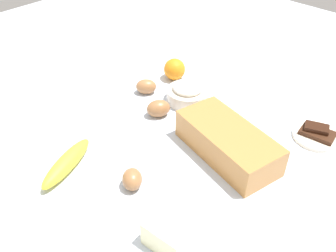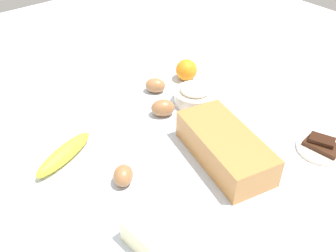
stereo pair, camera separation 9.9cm
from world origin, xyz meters
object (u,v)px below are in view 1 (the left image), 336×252
(flour_bowl, at_px, (188,93))
(egg_loose, at_px, (146,87))
(banana, at_px, (67,163))
(orange_fruit, at_px, (175,69))
(egg_beside_bowl, at_px, (158,108))
(egg_near_butter, at_px, (132,179))
(butter_block, at_px, (168,235))
(loaf_pan, at_px, (228,142))
(chocolate_plate, at_px, (317,135))

(flour_bowl, height_order, egg_loose, flour_bowl)
(banana, height_order, orange_fruit, orange_fruit)
(egg_beside_bowl, bearing_deg, egg_near_butter, 122.48)
(egg_near_butter, height_order, egg_beside_bowl, egg_beside_bowl)
(banana, xyz_separation_m, egg_loose, (0.11, -0.37, 0.00))
(banana, distance_m, orange_fruit, 0.51)
(orange_fruit, xyz_separation_m, egg_loose, (0.00, 0.13, -0.01))
(orange_fruit, xyz_separation_m, egg_near_butter, (-0.26, 0.43, -0.01))
(flour_bowl, relative_size, egg_beside_bowl, 1.85)
(banana, height_order, butter_block, butter_block)
(loaf_pan, xyz_separation_m, egg_beside_bowl, (0.25, 0.00, -0.02))
(loaf_pan, xyz_separation_m, orange_fruit, (0.36, -0.19, -0.01))
(flour_bowl, bearing_deg, egg_loose, 24.85)
(egg_near_butter, height_order, chocolate_plate, egg_near_butter)
(flour_bowl, xyz_separation_m, chocolate_plate, (-0.38, -0.11, -0.02))
(orange_fruit, relative_size, egg_near_butter, 1.21)
(banana, relative_size, orange_fruit, 2.63)
(banana, bearing_deg, egg_near_butter, -155.82)
(loaf_pan, bearing_deg, orange_fruit, -14.68)
(loaf_pan, xyz_separation_m, egg_near_butter, (0.09, 0.24, -0.02))
(butter_block, height_order, egg_beside_bowl, butter_block)
(banana, relative_size, egg_loose, 2.92)
(flour_bowl, bearing_deg, egg_near_butter, 111.81)
(loaf_pan, xyz_separation_m, banana, (0.25, 0.32, -0.02))
(butter_block, xyz_separation_m, egg_loose, (0.44, -0.36, -0.01))
(chocolate_plate, bearing_deg, flour_bowl, 16.19)
(banana, xyz_separation_m, chocolate_plate, (-0.39, -0.54, -0.01))
(loaf_pan, bearing_deg, banana, 64.21)
(butter_block, bearing_deg, egg_loose, -39.30)
(egg_near_butter, xyz_separation_m, egg_loose, (0.27, -0.30, 0.00))
(flour_bowl, relative_size, egg_near_butter, 2.17)
(loaf_pan, relative_size, banana, 1.59)
(orange_fruit, relative_size, egg_beside_bowl, 1.03)
(egg_loose, relative_size, chocolate_plate, 0.50)
(banana, bearing_deg, loaf_pan, -128.63)
(banana, height_order, egg_beside_bowl, egg_beside_bowl)
(flour_bowl, bearing_deg, loaf_pan, 153.90)
(egg_loose, bearing_deg, flour_bowl, -155.15)
(loaf_pan, height_order, flour_bowl, loaf_pan)
(flour_bowl, relative_size, egg_loose, 1.98)
(egg_near_butter, relative_size, egg_beside_bowl, 0.85)
(flour_bowl, height_order, chocolate_plate, flour_bowl)
(egg_beside_bowl, height_order, egg_loose, egg_beside_bowl)
(loaf_pan, height_order, egg_beside_bowl, loaf_pan)
(egg_beside_bowl, xyz_separation_m, chocolate_plate, (-0.39, -0.23, -0.02))
(orange_fruit, relative_size, egg_loose, 1.11)
(orange_fruit, height_order, chocolate_plate, orange_fruit)
(flour_bowl, distance_m, banana, 0.43)
(egg_beside_bowl, bearing_deg, banana, 88.81)
(flour_bowl, height_order, egg_beside_bowl, flour_bowl)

